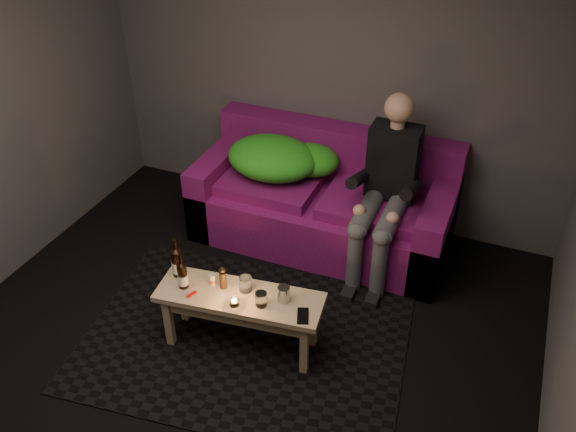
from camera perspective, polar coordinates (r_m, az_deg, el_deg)
name	(u,v)px	position (r m, az deg, el deg)	size (l,w,h in m)	color
floor	(210,383)	(4.14, -7.27, -15.27)	(4.50, 4.50, 0.00)	black
room	(229,125)	(3.44, -5.51, 8.47)	(4.50, 4.50, 4.50)	silver
rug	(245,338)	(4.39, -4.01, -11.34)	(2.22, 1.62, 0.01)	black
sofa	(324,203)	(5.14, 3.43, 1.19)	(2.10, 0.95, 0.90)	#660D51
green_blanket	(280,158)	(5.07, -0.78, 5.44)	(0.92, 0.63, 0.32)	green
person	(386,186)	(4.66, 9.17, 2.80)	(0.38, 0.87, 1.40)	black
coffee_table	(240,304)	(4.10, -4.52, -8.22)	(1.15, 0.49, 0.45)	tan
beer_bottle_a	(177,262)	(4.18, -10.35, -4.26)	(0.08, 0.08, 0.30)	black
beer_bottle_b	(183,275)	(4.09, -9.84, -5.47)	(0.07, 0.07, 0.27)	black
salt_shaker	(212,280)	(4.11, -7.10, -5.96)	(0.04, 0.04, 0.08)	silver
pepper_mill	(223,280)	(4.07, -6.10, -5.98)	(0.05, 0.05, 0.13)	black
tumbler_back	(245,284)	(4.04, -4.00, -6.36)	(0.09, 0.09, 0.10)	white
tealight	(234,302)	(3.96, -5.05, -8.01)	(0.07, 0.07, 0.05)	white
tumbler_front	(261,299)	(3.93, -2.53, -7.78)	(0.08, 0.08, 0.10)	white
steel_cup	(284,294)	(3.95, -0.40, -7.31)	(0.08, 0.08, 0.11)	#ACAFB3
smartphone	(303,316)	(3.88, 1.40, -9.33)	(0.07, 0.15, 0.01)	black
red_lighter	(191,294)	(4.07, -9.02, -7.26)	(0.02, 0.08, 0.01)	#B80F0B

